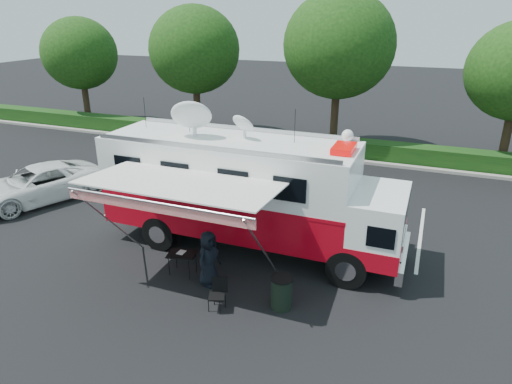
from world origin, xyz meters
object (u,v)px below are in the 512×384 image
at_px(folding_table, 182,255).
at_px(trash_bin, 282,292).
at_px(white_suv, 41,200).
at_px(command_truck, 248,192).

relative_size(folding_table, trash_bin, 1.03).
height_order(folding_table, trash_bin, trash_bin).
bearing_deg(trash_bin, white_suv, 164.19).
height_order(white_suv, folding_table, white_suv).
height_order(command_truck, white_suv, command_truck).
xyz_separation_m(command_truck, white_suv, (-10.05, 0.57, -2.09)).
bearing_deg(command_truck, folding_table, -117.56).
height_order(command_truck, trash_bin, command_truck).
bearing_deg(white_suv, trash_bin, 8.01).
relative_size(command_truck, white_suv, 1.85).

